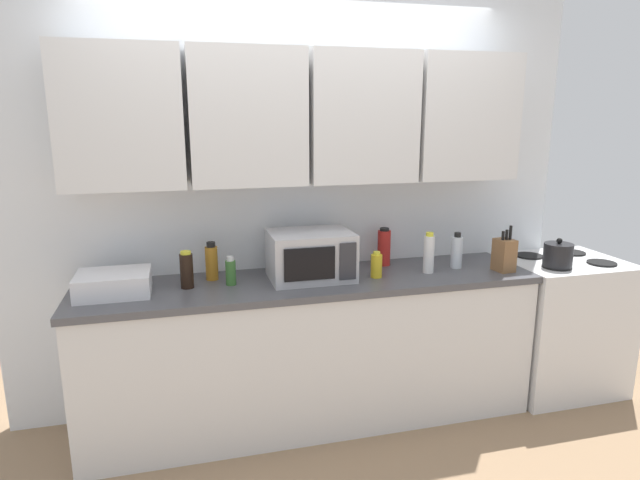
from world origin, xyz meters
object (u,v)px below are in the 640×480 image
(kettle, at_px, (558,255))
(bottle_yellow_mustard, at_px, (376,265))
(microwave, at_px, (310,255))
(dish_rack, at_px, (114,284))
(stove_range, at_px, (558,323))
(bottle_amber_vinegar, at_px, (212,262))
(knife_block, at_px, (504,255))
(bottle_clear_tall, at_px, (457,252))
(bottle_soy_dark, at_px, (187,270))
(bottle_red_sauce, at_px, (384,247))
(bottle_white_jar, at_px, (429,253))
(bottle_green_oil, at_px, (231,272))

(kettle, bearing_deg, bottle_yellow_mustard, 175.33)
(microwave, xyz_separation_m, dish_rack, (-1.09, -0.01, -0.08))
(stove_range, height_order, bottle_amber_vinegar, bottle_amber_vinegar)
(knife_block, relative_size, bottle_clear_tall, 1.26)
(bottle_yellow_mustard, bearing_deg, bottle_soy_dark, 175.94)
(stove_range, bearing_deg, bottle_soy_dark, 179.21)
(bottle_red_sauce, xyz_separation_m, bottle_soy_dark, (-1.23, -0.17, -0.01))
(kettle, bearing_deg, dish_rack, 176.54)
(microwave, relative_size, knife_block, 1.68)
(bottle_white_jar, distance_m, bottle_clear_tall, 0.22)
(knife_block, height_order, bottle_amber_vinegar, knife_block)
(kettle, xyz_separation_m, knife_block, (-0.37, 0.02, 0.02))
(kettle, bearing_deg, bottle_soy_dark, 175.62)
(kettle, relative_size, bottle_white_jar, 0.72)
(stove_range, xyz_separation_m, bottle_green_oil, (-2.20, 0.03, 0.53))
(dish_rack, bearing_deg, bottle_white_jar, -1.59)
(bottle_green_oil, xyz_separation_m, bottle_soy_dark, (-0.24, 0.00, 0.03))
(bottle_green_oil, relative_size, bottle_clear_tall, 0.73)
(kettle, relative_size, bottle_amber_vinegar, 0.80)
(stove_range, distance_m, microwave, 1.83)
(stove_range, distance_m, bottle_white_jar, 1.15)
(microwave, bearing_deg, dish_rack, -179.35)
(knife_block, xyz_separation_m, bottle_red_sauce, (-0.67, 0.32, 0.01))
(kettle, relative_size, bottle_clear_tall, 0.79)
(knife_block, xyz_separation_m, bottle_yellow_mustard, (-0.81, 0.07, -0.03))
(stove_range, distance_m, kettle, 0.58)
(bottle_green_oil, distance_m, bottle_soy_dark, 0.24)
(dish_rack, bearing_deg, knife_block, -3.45)
(kettle, distance_m, knife_block, 0.37)
(bottle_green_oil, xyz_separation_m, bottle_yellow_mustard, (0.85, -0.07, -0.00))
(dish_rack, bearing_deg, bottle_clear_tall, 0.07)
(stove_range, distance_m, bottle_green_oil, 2.26)
(microwave, bearing_deg, knife_block, -7.16)
(bottle_red_sauce, bearing_deg, bottle_green_oil, -170.27)
(kettle, bearing_deg, bottle_white_jar, 172.52)
(bottle_green_oil, xyz_separation_m, bottle_clear_tall, (1.41, -0.01, 0.03))
(bottle_soy_dark, bearing_deg, bottle_red_sauce, 7.64)
(bottle_white_jar, height_order, bottle_clear_tall, bottle_white_jar)
(knife_block, bearing_deg, bottle_red_sauce, 154.60)
(kettle, relative_size, bottle_yellow_mustard, 1.15)
(kettle, height_order, bottle_red_sauce, bottle_red_sauce)
(microwave, bearing_deg, bottle_soy_dark, 179.90)
(microwave, xyz_separation_m, bottle_amber_vinegar, (-0.56, 0.12, -0.03))
(stove_range, height_order, bottle_white_jar, bottle_white_jar)
(knife_block, distance_m, bottle_amber_vinegar, 1.77)
(knife_block, distance_m, bottle_green_oil, 1.66)
(bottle_red_sauce, bearing_deg, bottle_white_jar, -48.67)
(knife_block, relative_size, bottle_amber_vinegar, 1.27)
(bottle_white_jar, bearing_deg, stove_range, 1.74)
(kettle, distance_m, microwave, 1.57)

